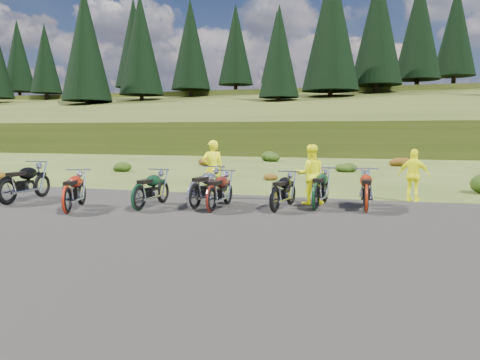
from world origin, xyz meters
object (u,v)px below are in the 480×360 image
(motorcycle_0, at_px, (8,206))
(motorcycle_3, at_px, (194,211))
(motorcycle_7, at_px, (315,211))
(person_middle, at_px, (213,170))

(motorcycle_0, relative_size, motorcycle_3, 1.07)
(motorcycle_0, distance_m, motorcycle_3, 5.54)
(motorcycle_0, bearing_deg, motorcycle_7, -82.37)
(motorcycle_3, bearing_deg, motorcycle_7, -67.02)
(motorcycle_0, height_order, person_middle, person_middle)
(motorcycle_0, height_order, motorcycle_3, motorcycle_0)
(person_middle, bearing_deg, motorcycle_7, 133.13)
(motorcycle_3, height_order, person_middle, person_middle)
(motorcycle_0, distance_m, person_middle, 6.11)
(motorcycle_3, relative_size, person_middle, 1.18)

